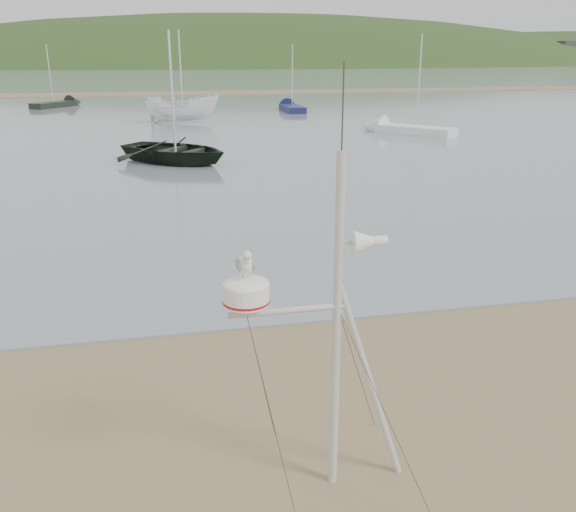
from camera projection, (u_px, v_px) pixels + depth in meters
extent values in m
plane|color=olive|center=(174.00, 478.00, 7.51)|extent=(560.00, 560.00, 0.00)
cube|color=gray|center=(151.00, 75.00, 129.72)|extent=(560.00, 256.00, 0.04)
cube|color=olive|center=(152.00, 94.00, 72.30)|extent=(560.00, 7.00, 0.07)
ellipsoid|color=#223917|center=(258.00, 122.00, 240.12)|extent=(400.00, 180.00, 80.00)
ellipsoid|color=#223917|center=(574.00, 99.00, 265.87)|extent=(300.00, 135.00, 56.00)
cube|color=beige|center=(26.00, 53.00, 180.53)|extent=(8.40, 6.30, 8.00)
cube|color=beige|center=(117.00, 53.00, 185.71)|extent=(8.40, 6.30, 8.00)
cube|color=beige|center=(202.00, 53.00, 190.88)|extent=(8.40, 6.30, 8.00)
cube|color=beige|center=(283.00, 53.00, 196.06)|extent=(8.40, 6.30, 8.00)
cube|color=beige|center=(360.00, 53.00, 201.24)|extent=(8.40, 6.30, 8.00)
cube|color=beige|center=(433.00, 53.00, 206.41)|extent=(8.40, 6.30, 8.00)
cube|color=beige|center=(503.00, 53.00, 211.59)|extent=(8.40, 6.30, 8.00)
cube|color=beige|center=(569.00, 53.00, 216.76)|extent=(8.40, 6.30, 8.00)
cylinder|color=beige|center=(337.00, 331.00, 6.82)|extent=(0.10, 0.10, 4.04)
cylinder|color=beige|center=(370.00, 382.00, 7.13)|extent=(0.94, 0.08, 2.65)
cylinder|color=beige|center=(288.00, 311.00, 6.61)|extent=(1.31, 0.07, 0.07)
cylinder|color=#2D382D|center=(343.00, 109.00, 6.04)|extent=(0.02, 0.02, 0.91)
cube|color=beige|center=(246.00, 308.00, 6.49)|extent=(0.16, 0.16, 0.09)
cylinder|color=white|center=(246.00, 294.00, 6.44)|extent=(0.51, 0.51, 0.22)
cylinder|color=#B50C19|center=(246.00, 301.00, 6.47)|extent=(0.52, 0.52, 0.03)
ellipsoid|color=white|center=(246.00, 284.00, 6.41)|extent=(0.51, 0.51, 0.14)
cone|color=white|center=(364.00, 242.00, 6.54)|extent=(0.26, 0.26, 0.26)
cylinder|color=white|center=(380.00, 241.00, 6.58)|extent=(0.14, 0.11, 0.11)
cube|color=beige|center=(348.00, 243.00, 6.50)|extent=(0.20, 0.04, 0.04)
cylinder|color=tan|center=(243.00, 275.00, 6.37)|extent=(0.01, 0.01, 0.07)
cylinder|color=tan|center=(248.00, 275.00, 6.38)|extent=(0.01, 0.01, 0.07)
ellipsoid|color=white|center=(245.00, 264.00, 6.34)|extent=(0.17, 0.27, 0.20)
ellipsoid|color=#94979C|center=(238.00, 265.00, 6.31)|extent=(0.05, 0.22, 0.13)
ellipsoid|color=#94979C|center=(253.00, 264.00, 6.34)|extent=(0.05, 0.22, 0.13)
cone|color=white|center=(243.00, 262.00, 6.47)|extent=(0.09, 0.08, 0.09)
ellipsoid|color=white|center=(247.00, 260.00, 6.21)|extent=(0.08, 0.08, 0.12)
sphere|color=white|center=(247.00, 255.00, 6.17)|extent=(0.10, 0.10, 0.10)
cone|color=gold|center=(248.00, 257.00, 6.13)|extent=(0.02, 0.05, 0.02)
imported|color=black|center=(173.00, 102.00, 27.41)|extent=(3.44, 3.66, 5.46)
imported|color=white|center=(181.00, 85.00, 42.80)|extent=(2.26, 2.21, 5.27)
cube|color=black|center=(53.00, 105.00, 55.36)|extent=(3.78, 4.49, 0.50)
cone|color=black|center=(75.00, 102.00, 57.85)|extent=(2.08, 2.11, 1.44)
cylinder|color=beige|center=(50.00, 73.00, 54.48)|extent=(0.08, 0.08, 4.94)
cube|color=white|center=(416.00, 130.00, 37.64)|extent=(4.33, 4.73, 0.50)
cone|color=white|center=(372.00, 127.00, 39.45)|extent=(2.29, 2.31, 1.56)
cylinder|color=beige|center=(419.00, 81.00, 36.70)|extent=(0.08, 0.08, 5.36)
cube|color=#141A48|center=(292.00, 108.00, 51.70)|extent=(1.45, 4.48, 0.50)
cone|color=#141A48|center=(285.00, 106.00, 54.35)|extent=(1.44, 1.57, 1.43)
cylinder|color=beige|center=(292.00, 75.00, 50.83)|extent=(0.08, 0.08, 4.92)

